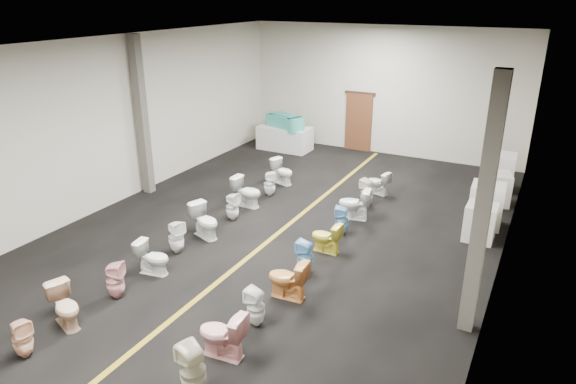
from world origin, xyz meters
name	(u,v)px	position (x,y,z in m)	size (l,w,h in m)	color
floor	(273,238)	(0.00, 0.00, 0.00)	(16.00, 16.00, 0.00)	black
ceiling	(270,45)	(0.00, 0.00, 4.50)	(16.00, 16.00, 0.00)	black
wall_back	(382,91)	(0.00, 8.00, 2.25)	(10.00, 10.00, 0.00)	#BDB7A1
wall_left	(109,123)	(-5.00, 0.00, 2.25)	(16.00, 16.00, 0.00)	#BDB7A1
wall_right	(509,184)	(5.00, 0.00, 2.25)	(16.00, 16.00, 0.00)	#BDB7A1
aisle_stripe	(273,238)	(0.00, 0.00, 0.00)	(0.12, 15.60, 0.01)	olive
back_door	(359,122)	(-0.80, 7.94, 1.05)	(1.00, 0.10, 2.10)	#562D19
door_frame	(360,93)	(-0.80, 7.95, 2.12)	(1.15, 0.08, 0.10)	#331C11
column_left	(142,117)	(-4.75, 1.00, 2.25)	(0.25, 0.25, 4.50)	#59544C
column_right	(483,210)	(4.75, -1.50, 2.25)	(0.25, 0.25, 4.50)	#59544C
display_table	(285,138)	(-3.23, 6.71, 0.43)	(1.94, 0.97, 0.86)	silver
bathtub	(285,121)	(-3.23, 6.71, 1.07)	(1.79, 1.07, 0.55)	teal
appliance_crate_a	(480,222)	(4.40, 2.21, 0.44)	(0.69, 0.69, 0.88)	silver
appliance_crate_b	(486,205)	(4.40, 3.13, 0.54)	(0.79, 0.79, 1.09)	white
appliance_crate_c	(494,188)	(4.40, 4.77, 0.45)	(0.79, 0.79, 0.89)	beige
appliance_crate_d	(500,172)	(4.40, 6.02, 0.55)	(0.77, 0.77, 1.09)	silver
toilet_left_1	(22,338)	(-1.46, -5.63, 0.35)	(0.31, 0.32, 0.70)	#FDC29C
toilet_left_2	(65,306)	(-1.54, -4.71, 0.38)	(0.43, 0.75, 0.77)	#D5AA87
toilet_left_3	(115,280)	(-1.41, -3.66, 0.38)	(0.34, 0.35, 0.76)	#E3A0A3
toilet_left_4	(153,258)	(-1.40, -2.61, 0.36)	(0.41, 0.71, 0.73)	white
toilet_left_5	(176,237)	(-1.57, -1.65, 0.39)	(0.35, 0.36, 0.77)	white
toilet_left_6	(205,221)	(-1.46, -0.69, 0.41)	(0.46, 0.81, 0.83)	white
toilet_left_7	(232,207)	(-1.43, 0.44, 0.37)	(0.33, 0.34, 0.73)	white
toilet_left_8	(247,192)	(-1.58, 1.40, 0.42)	(0.47, 0.82, 0.83)	white
toilet_left_9	(270,184)	(-1.42, 2.37, 0.37)	(0.33, 0.34, 0.74)	white
toilet_left_10	(283,172)	(-1.57, 3.44, 0.39)	(0.43, 0.75, 0.77)	white
toilet_right_2	(193,371)	(1.50, -5.03, 0.43)	(0.38, 0.39, 0.85)	beige
toilet_right_3	(222,335)	(1.38, -4.13, 0.41)	(0.46, 0.81, 0.82)	#F1ABA9
toilet_right_4	(256,307)	(1.43, -3.16, 0.37)	(0.33, 0.34, 0.73)	white
toilet_right_5	(288,279)	(1.52, -2.11, 0.40)	(0.45, 0.79, 0.81)	#D78A43
toilet_right_6	(305,257)	(1.41, -1.13, 0.37)	(0.34, 0.34, 0.75)	#72B3DF
toilet_right_7	(326,237)	(1.42, -0.05, 0.36)	(0.40, 0.70, 0.72)	yellow
toilet_right_8	(342,220)	(1.39, 0.97, 0.36)	(0.33, 0.33, 0.72)	#72AAD9
toilet_right_9	(354,204)	(1.33, 1.97, 0.41)	(0.46, 0.81, 0.83)	white
toilet_right_10	(367,192)	(1.32, 2.98, 0.38)	(0.34, 0.35, 0.76)	beige
toilet_right_11	(378,183)	(1.32, 3.95, 0.35)	(0.39, 0.68, 0.69)	silver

